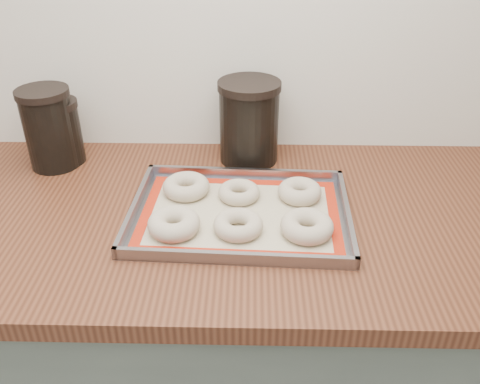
{
  "coord_description": "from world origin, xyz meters",
  "views": [
    {
      "loc": [
        0.21,
        0.76,
        1.51
      ],
      "look_at": [
        0.19,
        1.65,
        0.96
      ],
      "focal_mm": 38.0,
      "sensor_mm": 36.0,
      "label": 1
    }
  ],
  "objects_px": {
    "bagel_front_right": "(307,226)",
    "canister_left": "(49,128)",
    "bagel_back_right": "(300,191)",
    "bagel_front_left": "(174,224)",
    "canister_right": "(249,122)",
    "canister_mid": "(60,132)",
    "bagel_back_mid": "(239,192)",
    "bagel_back_left": "(186,186)",
    "baking_tray": "(240,213)",
    "bagel_front_mid": "(238,225)"
  },
  "relations": [
    {
      "from": "baking_tray",
      "to": "bagel_front_right",
      "type": "relative_size",
      "value": 4.44
    },
    {
      "from": "bagel_front_mid",
      "to": "bagel_front_right",
      "type": "relative_size",
      "value": 0.94
    },
    {
      "from": "bagel_front_left",
      "to": "bagel_back_mid",
      "type": "xyz_separation_m",
      "value": [
        0.13,
        0.13,
        -0.0
      ]
    },
    {
      "from": "canister_mid",
      "to": "canister_right",
      "type": "xyz_separation_m",
      "value": [
        0.47,
        0.02,
        0.02
      ]
    },
    {
      "from": "baking_tray",
      "to": "canister_mid",
      "type": "distance_m",
      "value": 0.51
    },
    {
      "from": "bagel_back_mid",
      "to": "baking_tray",
      "type": "bearing_deg",
      "value": -86.73
    },
    {
      "from": "baking_tray",
      "to": "canister_left",
      "type": "xyz_separation_m",
      "value": [
        -0.47,
        0.22,
        0.09
      ]
    },
    {
      "from": "bagel_front_left",
      "to": "canister_mid",
      "type": "distance_m",
      "value": 0.44
    },
    {
      "from": "canister_right",
      "to": "canister_left",
      "type": "bearing_deg",
      "value": -175.18
    },
    {
      "from": "bagel_back_mid",
      "to": "bagel_front_left",
      "type": "bearing_deg",
      "value": -134.39
    },
    {
      "from": "bagel_front_mid",
      "to": "bagel_front_right",
      "type": "bearing_deg",
      "value": -1.96
    },
    {
      "from": "bagel_back_left",
      "to": "bagel_back_right",
      "type": "relative_size",
      "value": 1.09
    },
    {
      "from": "canister_left",
      "to": "canister_right",
      "type": "distance_m",
      "value": 0.48
    },
    {
      "from": "canister_mid",
      "to": "bagel_back_mid",
      "type": "bearing_deg",
      "value": -21.39
    },
    {
      "from": "bagel_front_right",
      "to": "canister_mid",
      "type": "distance_m",
      "value": 0.66
    },
    {
      "from": "bagel_back_right",
      "to": "canister_mid",
      "type": "relative_size",
      "value": 0.6
    },
    {
      "from": "bagel_front_right",
      "to": "bagel_back_right",
      "type": "xyz_separation_m",
      "value": [
        -0.0,
        0.13,
        -0.0
      ]
    },
    {
      "from": "bagel_back_mid",
      "to": "canister_right",
      "type": "relative_size",
      "value": 0.45
    },
    {
      "from": "bagel_front_left",
      "to": "canister_right",
      "type": "distance_m",
      "value": 0.37
    },
    {
      "from": "bagel_front_left",
      "to": "canister_left",
      "type": "relative_size",
      "value": 0.54
    },
    {
      "from": "bagel_front_right",
      "to": "bagel_back_mid",
      "type": "xyz_separation_m",
      "value": [
        -0.14,
        0.13,
        -0.0
      ]
    },
    {
      "from": "baking_tray",
      "to": "bagel_back_right",
      "type": "distance_m",
      "value": 0.15
    },
    {
      "from": "bagel_front_right",
      "to": "canister_right",
      "type": "relative_size",
      "value": 0.52
    },
    {
      "from": "canister_left",
      "to": "bagel_back_right",
      "type": "bearing_deg",
      "value": -14.39
    },
    {
      "from": "bagel_back_right",
      "to": "canister_right",
      "type": "height_order",
      "value": "canister_right"
    },
    {
      "from": "bagel_front_right",
      "to": "bagel_back_left",
      "type": "xyz_separation_m",
      "value": [
        -0.26,
        0.15,
        -0.0
      ]
    },
    {
      "from": "bagel_back_right",
      "to": "bagel_back_left",
      "type": "bearing_deg",
      "value": 176.53
    },
    {
      "from": "bagel_front_right",
      "to": "canister_left",
      "type": "distance_m",
      "value": 0.67
    },
    {
      "from": "canister_left",
      "to": "bagel_front_left",
      "type": "bearing_deg",
      "value": -40.45
    },
    {
      "from": "bagel_front_mid",
      "to": "canister_left",
      "type": "xyz_separation_m",
      "value": [
        -0.46,
        0.28,
        0.08
      ]
    },
    {
      "from": "bagel_front_right",
      "to": "canister_right",
      "type": "bearing_deg",
      "value": 109.77
    },
    {
      "from": "baking_tray",
      "to": "bagel_back_mid",
      "type": "distance_m",
      "value": 0.07
    },
    {
      "from": "bagel_back_right",
      "to": "canister_mid",
      "type": "distance_m",
      "value": 0.61
    },
    {
      "from": "canister_right",
      "to": "bagel_front_left",
      "type": "bearing_deg",
      "value": -114.33
    },
    {
      "from": "bagel_front_right",
      "to": "bagel_back_mid",
      "type": "relative_size",
      "value": 1.16
    },
    {
      "from": "bagel_front_left",
      "to": "bagel_back_right",
      "type": "height_order",
      "value": "bagel_front_left"
    },
    {
      "from": "bagel_front_left",
      "to": "bagel_back_left",
      "type": "bearing_deg",
      "value": 86.92
    },
    {
      "from": "bagel_back_right",
      "to": "canister_right",
      "type": "distance_m",
      "value": 0.24
    },
    {
      "from": "baking_tray",
      "to": "bagel_back_right",
      "type": "xyz_separation_m",
      "value": [
        0.13,
        0.07,
        0.02
      ]
    },
    {
      "from": "bagel_front_right",
      "to": "canister_left",
      "type": "relative_size",
      "value": 0.54
    },
    {
      "from": "bagel_back_mid",
      "to": "canister_mid",
      "type": "bearing_deg",
      "value": 158.61
    },
    {
      "from": "bagel_front_left",
      "to": "canister_left",
      "type": "xyz_separation_m",
      "value": [
        -0.34,
        0.29,
        0.08
      ]
    },
    {
      "from": "canister_left",
      "to": "bagel_back_left",
      "type": "bearing_deg",
      "value": -21.88
    },
    {
      "from": "bagel_front_left",
      "to": "bagel_front_mid",
      "type": "bearing_deg",
      "value": 1.07
    },
    {
      "from": "canister_left",
      "to": "baking_tray",
      "type": "bearing_deg",
      "value": -25.27
    },
    {
      "from": "bagel_back_right",
      "to": "canister_right",
      "type": "xyz_separation_m",
      "value": [
        -0.11,
        0.19,
        0.08
      ]
    },
    {
      "from": "bagel_back_right",
      "to": "canister_right",
      "type": "relative_size",
      "value": 0.47
    },
    {
      "from": "bagel_front_mid",
      "to": "bagel_front_right",
      "type": "height_order",
      "value": "bagel_front_right"
    },
    {
      "from": "bagel_front_left",
      "to": "bagel_front_right",
      "type": "relative_size",
      "value": 1.0
    },
    {
      "from": "bagel_back_mid",
      "to": "canister_mid",
      "type": "height_order",
      "value": "canister_mid"
    }
  ]
}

